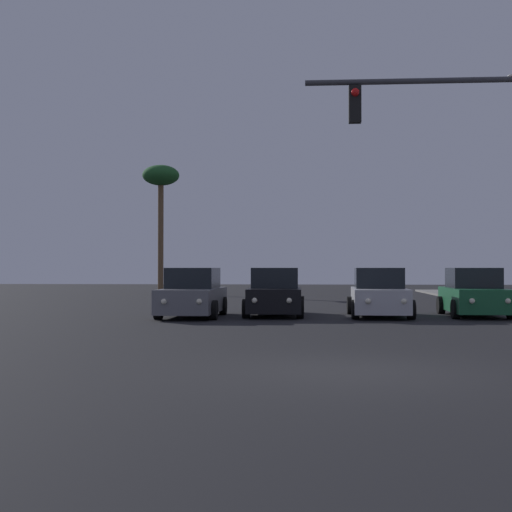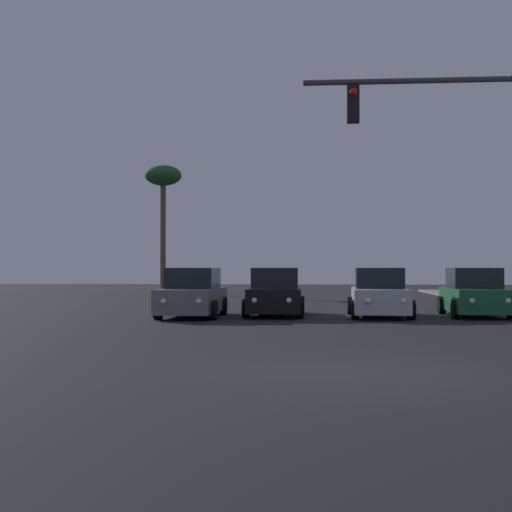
{
  "view_description": "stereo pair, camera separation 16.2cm",
  "coord_description": "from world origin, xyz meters",
  "px_view_note": "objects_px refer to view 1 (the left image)",
  "views": [
    {
      "loc": [
        -0.74,
        -11.68,
        1.68
      ],
      "look_at": [
        -2.48,
        12.74,
        2.09
      ],
      "focal_mm": 50.0,
      "sensor_mm": 36.0,
      "label": 1
    },
    {
      "loc": [
        -0.58,
        -11.67,
        1.68
      ],
      "look_at": [
        -2.48,
        12.74,
        2.09
      ],
      "focal_mm": 50.0,
      "sensor_mm": 36.0,
      "label": 2
    }
  ],
  "objects_px": {
    "car_green": "(474,294)",
    "car_grey": "(193,295)",
    "car_silver": "(379,294)",
    "palm_tree_far": "(161,182)",
    "car_black": "(275,294)"
  },
  "relations": [
    {
      "from": "car_green",
      "to": "palm_tree_far",
      "type": "distance_m",
      "value": 26.37
    },
    {
      "from": "car_black",
      "to": "car_silver",
      "type": "height_order",
      "value": "same"
    },
    {
      "from": "car_black",
      "to": "palm_tree_far",
      "type": "distance_m",
      "value": 23.22
    },
    {
      "from": "car_grey",
      "to": "palm_tree_far",
      "type": "relative_size",
      "value": 0.52
    },
    {
      "from": "car_grey",
      "to": "palm_tree_far",
      "type": "height_order",
      "value": "palm_tree_far"
    },
    {
      "from": "car_silver",
      "to": "car_green",
      "type": "relative_size",
      "value": 1.0
    },
    {
      "from": "car_grey",
      "to": "palm_tree_far",
      "type": "xyz_separation_m",
      "value": [
        -5.58,
        21.55,
        6.5
      ]
    },
    {
      "from": "car_grey",
      "to": "palm_tree_far",
      "type": "bearing_deg",
      "value": -74.02
    },
    {
      "from": "car_black",
      "to": "car_silver",
      "type": "xyz_separation_m",
      "value": [
        3.6,
        -0.26,
        0.0
      ]
    },
    {
      "from": "palm_tree_far",
      "to": "car_grey",
      "type": "bearing_deg",
      "value": -75.48
    },
    {
      "from": "palm_tree_far",
      "to": "car_green",
      "type": "bearing_deg",
      "value": -53.31
    },
    {
      "from": "car_black",
      "to": "car_green",
      "type": "xyz_separation_m",
      "value": [
        6.91,
        0.18,
        0.0
      ]
    },
    {
      "from": "car_silver",
      "to": "car_green",
      "type": "height_order",
      "value": "same"
    },
    {
      "from": "car_silver",
      "to": "palm_tree_far",
      "type": "bearing_deg",
      "value": -58.43
    },
    {
      "from": "car_green",
      "to": "car_grey",
      "type": "relative_size",
      "value": 1.0
    }
  ]
}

